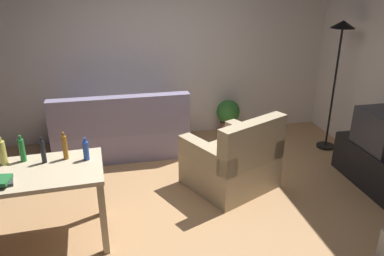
{
  "coord_description": "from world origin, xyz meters",
  "views": [
    {
      "loc": [
        -0.72,
        -3.42,
        2.39
      ],
      "look_at": [
        0.1,
        0.5,
        0.75
      ],
      "focal_mm": 35.73,
      "sensor_mm": 36.0,
      "label": 1
    }
  ],
  "objects": [
    {
      "name": "tv_stand",
      "position": [
        2.25,
        0.09,
        0.24
      ],
      "size": [
        0.44,
        1.1,
        0.48
      ],
      "rotation": [
        0.0,
        0.0,
        1.57
      ],
      "color": "black",
      "rests_on": "ground_plane"
    },
    {
      "name": "desk",
      "position": [
        -1.49,
        -0.21,
        0.65
      ],
      "size": [
        1.24,
        0.76,
        0.76
      ],
      "rotation": [
        0.0,
        0.0,
        0.05
      ],
      "color": "#C6B28E",
      "rests_on": "ground_plane"
    },
    {
      "name": "torchiere_lamp",
      "position": [
        2.25,
        1.17,
        1.41
      ],
      "size": [
        0.32,
        0.32,
        1.81
      ],
      "color": "black",
      "rests_on": "ground_plane"
    },
    {
      "name": "armchair",
      "position": [
        0.57,
        0.38,
        0.32
      ],
      "size": [
        1.18,
        1.15,
        0.92
      ],
      "rotation": [
        0.0,
        0.0,
        3.6
      ],
      "color": "tan",
      "rests_on": "ground_plane"
    },
    {
      "name": "bottle_squat",
      "position": [
        -1.76,
        -0.02,
        0.88
      ],
      "size": [
        0.07,
        0.07,
        0.26
      ],
      "color": "#BCB24C",
      "rests_on": "desk"
    },
    {
      "name": "ground_plane",
      "position": [
        0.0,
        0.0,
        -0.01
      ],
      "size": [
        5.2,
        4.4,
        0.02
      ],
      "primitive_type": "cube",
      "color": "tan"
    },
    {
      "name": "couch",
      "position": [
        -0.67,
        1.59,
        0.31
      ],
      "size": [
        1.81,
        0.84,
        0.92
      ],
      "rotation": [
        0.0,
        0.0,
        3.14
      ],
      "color": "gray",
      "rests_on": "ground_plane"
    },
    {
      "name": "bottle_green",
      "position": [
        -1.6,
        0.01,
        0.87
      ],
      "size": [
        0.05,
        0.05,
        0.26
      ],
      "color": "#1E722D",
      "rests_on": "desk"
    },
    {
      "name": "tv",
      "position": [
        2.25,
        0.09,
        0.7
      ],
      "size": [
        0.41,
        0.6,
        0.44
      ],
      "rotation": [
        0.0,
        0.0,
        1.57
      ],
      "color": "#2D2D33",
      "rests_on": "tv_stand"
    },
    {
      "name": "wall_rear",
      "position": [
        0.0,
        2.2,
        1.35
      ],
      "size": [
        5.2,
        0.1,
        2.7
      ],
      "primitive_type": "cube",
      "color": "silver",
      "rests_on": "ground_plane"
    },
    {
      "name": "bottle_amber",
      "position": [
        -1.22,
        -0.03,
        0.88
      ],
      "size": [
        0.05,
        0.05,
        0.27
      ],
      "color": "#9E6019",
      "rests_on": "desk"
    },
    {
      "name": "bottle_dark",
      "position": [
        -1.41,
        -0.07,
        0.87
      ],
      "size": [
        0.04,
        0.04,
        0.26
      ],
      "color": "black",
      "rests_on": "desk"
    },
    {
      "name": "bottle_blue",
      "position": [
        -1.03,
        -0.09,
        0.86
      ],
      "size": [
        0.06,
        0.06,
        0.22
      ],
      "color": "#2347A3",
      "rests_on": "desk"
    },
    {
      "name": "potted_plant",
      "position": [
        0.96,
        1.9,
        0.33
      ],
      "size": [
        0.36,
        0.36,
        0.57
      ],
      "color": "brown",
      "rests_on": "ground_plane"
    }
  ]
}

